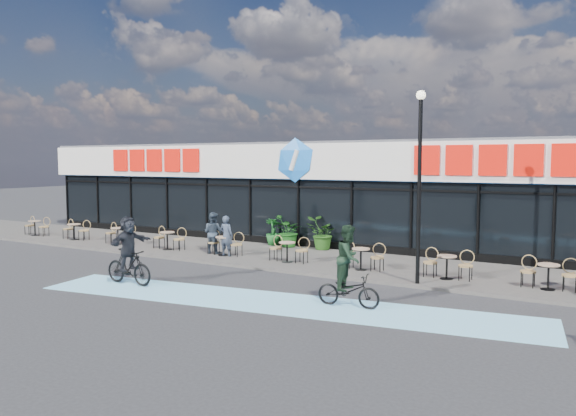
{
  "coord_description": "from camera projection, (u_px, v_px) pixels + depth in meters",
  "views": [
    {
      "loc": [
        11.77,
        -14.01,
        3.78
      ],
      "look_at": [
        1.52,
        3.5,
        2.07
      ],
      "focal_mm": 35.0,
      "sensor_mm": 36.0,
      "label": 1
    }
  ],
  "objects": [
    {
      "name": "bistro_set_0",
      "position": [
        37.0,
        226.0,
        27.7
      ],
      "size": [
        1.54,
        0.62,
        0.9
      ],
      "color": "tan",
      "rests_on": "sidewalk"
    },
    {
      "name": "lamp_post",
      "position": [
        419.0,
        171.0,
        16.58
      ],
      "size": [
        0.28,
        0.28,
        5.73
      ],
      "color": "black",
      "rests_on": "sidewalk"
    },
    {
      "name": "cyclist_c",
      "position": [
        128.0,
        254.0,
        17.08
      ],
      "size": [
        1.84,
        1.54,
        2.11
      ],
      "color": "black",
      "rests_on": "ground"
    },
    {
      "name": "bistro_set_5",
      "position": [
        288.0,
        249.0,
        20.44
      ],
      "size": [
        1.54,
        0.62,
        0.9
      ],
      "color": "tan",
      "rests_on": "sidewalk"
    },
    {
      "name": "cyclist_a",
      "position": [
        349.0,
        274.0,
        14.45
      ],
      "size": [
        1.71,
        0.87,
        2.14
      ],
      "color": "black",
      "rests_on": "ground"
    },
    {
      "name": "patron_left",
      "position": [
        226.0,
        236.0,
        21.65
      ],
      "size": [
        0.58,
        0.38,
        1.57
      ],
      "primitive_type": "imported",
      "rotation": [
        0.0,
        0.0,
        3.16
      ],
      "color": "#313C4D",
      "rests_on": "sidewalk"
    },
    {
      "name": "bistro_set_7",
      "position": [
        448.0,
        264.0,
        17.53
      ],
      "size": [
        1.54,
        0.62,
        0.9
      ],
      "color": "tan",
      "rests_on": "sidewalk"
    },
    {
      "name": "bistro_set_1",
      "position": [
        76.0,
        230.0,
        26.25
      ],
      "size": [
        1.54,
        0.62,
        0.9
      ],
      "color": "tan",
      "rests_on": "sidewalk"
    },
    {
      "name": "bistro_set_4",
      "position": [
        225.0,
        243.0,
        21.89
      ],
      "size": [
        1.54,
        0.62,
        0.9
      ],
      "color": "tan",
      "rests_on": "sidewalk"
    },
    {
      "name": "sidewalk",
      "position": [
        268.0,
        255.0,
        22.15
      ],
      "size": [
        44.0,
        5.0,
        0.1
      ],
      "primitive_type": "cube",
      "color": "#504C47",
      "rests_on": "ground"
    },
    {
      "name": "potted_plant_mid",
      "position": [
        288.0,
        231.0,
        23.88
      ],
      "size": [
        1.22,
        1.35,
        1.35
      ],
      "primitive_type": "imported",
      "rotation": [
        0.0,
        0.0,
        4.85
      ],
      "color": "#1A5217",
      "rests_on": "sidewalk"
    },
    {
      "name": "building",
      "position": [
        329.0,
        191.0,
        26.63
      ],
      "size": [
        30.6,
        6.57,
        4.75
      ],
      "color": "black",
      "rests_on": "ground"
    },
    {
      "name": "bistro_set_2",
      "position": [
        120.0,
        234.0,
        24.79
      ],
      "size": [
        1.54,
        0.62,
        0.9
      ],
      "color": "tan",
      "rests_on": "sidewalk"
    },
    {
      "name": "potted_plant_left",
      "position": [
        273.0,
        231.0,
        24.52
      ],
      "size": [
        0.8,
        0.8,
        1.18
      ],
      "primitive_type": "imported",
      "rotation": [
        0.0,
        0.0,
        3.37
      ],
      "color": "#18541E",
      "rests_on": "sidewalk"
    },
    {
      "name": "bistro_set_8",
      "position": [
        549.0,
        273.0,
        16.08
      ],
      "size": [
        1.54,
        0.62,
        0.9
      ],
      "color": "tan",
      "rests_on": "sidewalk"
    },
    {
      "name": "bike_lane",
      "position": [
        274.0,
        302.0,
        14.98
      ],
      "size": [
        14.17,
        4.13,
        0.01
      ],
      "primitive_type": "cube",
      "rotation": [
        0.0,
        0.0,
        0.14
      ],
      "color": "#7ECCEF",
      "rests_on": "ground"
    },
    {
      "name": "ground",
      "position": [
        194.0,
        277.0,
        18.29
      ],
      "size": [
        120.0,
        120.0,
        0.0
      ],
      "primitive_type": "plane",
      "color": "#28282B",
      "rests_on": "ground"
    },
    {
      "name": "bistro_set_3",
      "position": [
        169.0,
        238.0,
        23.34
      ],
      "size": [
        1.54,
        0.62,
        0.9
      ],
      "color": "tan",
      "rests_on": "sidewalk"
    },
    {
      "name": "patron_right",
      "position": [
        213.0,
        233.0,
        22.25
      ],
      "size": [
        0.81,
        0.63,
        1.64
      ],
      "primitive_type": "imported",
      "rotation": [
        0.0,
        0.0,
        3.16
      ],
      "color": "#2C3845",
      "rests_on": "sidewalk"
    },
    {
      "name": "bistro_set_6",
      "position": [
        362.0,
        256.0,
        18.98
      ],
      "size": [
        1.54,
        0.62,
        0.9
      ],
      "color": "tan",
      "rests_on": "sidewalk"
    },
    {
      "name": "potted_plant_right",
      "position": [
        321.0,
        233.0,
        23.19
      ],
      "size": [
        1.61,
        1.6,
        1.35
      ],
      "primitive_type": "imported",
      "rotation": [
        0.0,
        0.0,
        3.88
      ],
      "color": "#214A15",
      "rests_on": "sidewalk"
    }
  ]
}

